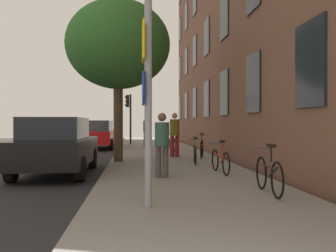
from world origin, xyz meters
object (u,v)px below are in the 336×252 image
(bicycle_0, at_px, (269,174))
(pedestrian_2, at_px, (147,129))
(pedestrian_1, at_px, (175,132))
(car_1, at_px, (99,134))
(pedestrian_0, at_px, (162,141))
(bicycle_1, at_px, (220,160))
(car_2, at_px, (101,132))
(bicycle_3, at_px, (202,148))
(car_0, at_px, (57,145))
(traffic_light, at_px, (129,110))
(tree_near, at_px, (118,45))
(bicycle_4, at_px, (173,144))
(sign_post, at_px, (147,91))
(bicycle_2, at_px, (195,153))

(bicycle_0, xyz_separation_m, pedestrian_2, (-1.87, 14.24, 0.63))
(pedestrian_1, height_order, car_1, pedestrian_1)
(pedestrian_0, bearing_deg, bicycle_0, -50.60)
(bicycle_1, bearing_deg, car_2, 104.50)
(bicycle_3, bearing_deg, bicycle_0, -90.46)
(pedestrian_2, xyz_separation_m, car_0, (-2.89, -10.40, -0.29))
(traffic_light, xyz_separation_m, bicycle_1, (2.68, -14.39, -1.89))
(tree_near, distance_m, car_2, 15.92)
(bicycle_0, height_order, car_2, car_2)
(bicycle_4, xyz_separation_m, pedestrian_0, (-1.16, -8.40, 0.55))
(sign_post, relative_size, pedestrian_1, 1.91)
(bicycle_0, relative_size, car_0, 0.38)
(bicycle_4, distance_m, pedestrian_2, 3.78)
(car_0, bearing_deg, bicycle_2, 18.69)
(bicycle_4, distance_m, pedestrian_1, 2.93)
(car_1, bearing_deg, car_2, 93.86)
(bicycle_3, xyz_separation_m, pedestrian_1, (-1.01, 0.49, 0.63))
(pedestrian_1, relative_size, car_0, 0.41)
(bicycle_1, distance_m, pedestrian_2, 11.43)
(bicycle_0, bearing_deg, pedestrian_2, 97.47)
(traffic_light, relative_size, bicycle_1, 2.00)
(traffic_light, xyz_separation_m, bicycle_0, (2.93, -17.33, -1.86))
(traffic_light, height_order, car_0, traffic_light)
(bicycle_1, xyz_separation_m, bicycle_2, (-0.31, 2.32, 0.00))
(traffic_light, relative_size, bicycle_4, 2.01)
(tree_near, relative_size, pedestrian_1, 3.22)
(car_1, bearing_deg, traffic_light, 59.01)
(bicycle_4, bearing_deg, traffic_light, 108.40)
(pedestrian_0, bearing_deg, bicycle_4, 82.15)
(bicycle_1, height_order, pedestrian_1, pedestrian_1)
(bicycle_1, distance_m, car_1, 12.38)
(car_0, bearing_deg, bicycle_3, 36.15)
(tree_near, height_order, bicycle_1, tree_near)
(bicycle_1, bearing_deg, traffic_light, 100.57)
(sign_post, height_order, bicycle_2, sign_post)
(bicycle_0, bearing_deg, tree_near, 116.47)
(sign_post, xyz_separation_m, pedestrian_1, (1.41, 8.71, -0.86))
(traffic_light, height_order, bicycle_1, traffic_light)
(bicycle_3, bearing_deg, traffic_light, 106.69)
(bicycle_1, bearing_deg, pedestrian_1, 98.24)
(sign_post, height_order, bicycle_4, sign_post)
(tree_near, distance_m, bicycle_0, 7.97)
(bicycle_1, xyz_separation_m, pedestrian_0, (-1.64, -0.65, 0.57))
(bicycle_1, height_order, car_2, car_2)
(car_2, bearing_deg, bicycle_1, -75.50)
(bicycle_1, distance_m, car_2, 19.41)
(sign_post, height_order, bicycle_0, sign_post)
(car_0, bearing_deg, car_1, 89.25)
(bicycle_2, relative_size, bicycle_3, 0.96)
(pedestrian_1, xyz_separation_m, car_1, (-3.66, 6.68, -0.29))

